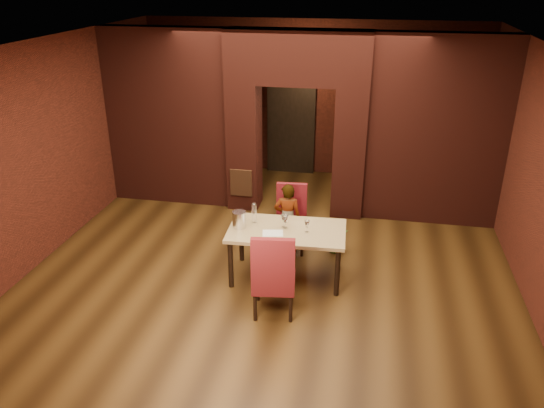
{
  "coord_description": "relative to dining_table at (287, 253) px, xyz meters",
  "views": [
    {
      "loc": [
        1.31,
        -6.92,
        4.11
      ],
      "look_at": [
        -0.05,
        0.0,
        0.96
      ],
      "focal_mm": 35.0,
      "sensor_mm": 36.0,
      "label": 1
    }
  ],
  "objects": [
    {
      "name": "wall_left",
      "position": [
        -3.74,
        0.39,
        1.22
      ],
      "size": [
        0.04,
        8.0,
        3.2
      ],
      "primitive_type": "cube",
      "color": "maroon",
      "rests_on": "ground"
    },
    {
      "name": "pillar_right",
      "position": [
        0.71,
        2.39,
        0.77
      ],
      "size": [
        0.55,
        0.55,
        2.3
      ],
      "primitive_type": "cube",
      "color": "maroon",
      "rests_on": "ground"
    },
    {
      "name": "wall_back",
      "position": [
        -0.24,
        4.39,
        1.22
      ],
      "size": [
        7.0,
        0.04,
        3.2
      ],
      "primitive_type": "cube",
      "color": "maroon",
      "rests_on": "ground"
    },
    {
      "name": "person_seated",
      "position": [
        -0.11,
        0.74,
        0.19
      ],
      "size": [
        0.43,
        0.3,
        1.15
      ],
      "primitive_type": "imported",
      "rotation": [
        0.0,
        0.0,
        3.2
      ],
      "color": "silver",
      "rests_on": "ground"
    },
    {
      "name": "rear_door_frame",
      "position": [
        -0.64,
        4.29,
        0.67
      ],
      "size": [
        1.02,
        0.04,
        2.22
      ],
      "primitive_type": "cube",
      "color": "black",
      "rests_on": "ground"
    },
    {
      "name": "wine_glass_a",
      "position": [
        -0.06,
        0.06,
        0.47
      ],
      "size": [
        0.08,
        0.08,
        0.18
      ],
      "primitive_type": null,
      "color": "white",
      "rests_on": "dining_table"
    },
    {
      "name": "chair_far",
      "position": [
        -0.08,
        0.82,
        0.14
      ],
      "size": [
        0.51,
        0.51,
        1.05
      ],
      "primitive_type": "cube",
      "rotation": [
        0.0,
        0.0,
        0.07
      ],
      "color": "maroon",
      "rests_on": "ground"
    },
    {
      "name": "wall_front",
      "position": [
        -0.24,
        -3.61,
        1.22
      ],
      "size": [
        7.0,
        0.04,
        3.2
      ],
      "primitive_type": "cube",
      "color": "maroon",
      "rests_on": "ground"
    },
    {
      "name": "water_bottle",
      "position": [
        -0.5,
        0.14,
        0.53
      ],
      "size": [
        0.07,
        0.07,
        0.3
      ],
      "primitive_type": "cylinder",
      "color": "white",
      "rests_on": "dining_table"
    },
    {
      "name": "vent_panel",
      "position": [
        -1.19,
        2.1,
        0.17
      ],
      "size": [
        0.4,
        0.03,
        0.5
      ],
      "primitive_type": "cube",
      "color": "brown",
      "rests_on": "ground"
    },
    {
      "name": "wing_wall_left",
      "position": [
        -2.61,
        2.39,
        1.22
      ],
      "size": [
        2.28,
        0.35,
        3.2
      ],
      "primitive_type": "cube",
      "color": "maroon",
      "rests_on": "ground"
    },
    {
      "name": "lintel",
      "position": [
        -0.24,
        2.39,
        2.37
      ],
      "size": [
        2.45,
        0.55,
        0.9
      ],
      "primitive_type": "cube",
      "color": "maroon",
      "rests_on": "ground"
    },
    {
      "name": "wine_glass_c",
      "position": [
        0.28,
        -0.03,
        0.47
      ],
      "size": [
        0.07,
        0.07,
        0.18
      ],
      "primitive_type": null,
      "color": "white",
      "rests_on": "dining_table"
    },
    {
      "name": "floor",
      "position": [
        -0.24,
        0.39,
        -0.38
      ],
      "size": [
        8.0,
        8.0,
        0.0
      ],
      "primitive_type": "plane",
      "color": "#472C11",
      "rests_on": "ground"
    },
    {
      "name": "pillar_left",
      "position": [
        -1.19,
        2.39,
        0.77
      ],
      "size": [
        0.55,
        0.55,
        2.3
      ],
      "primitive_type": "cube",
      "color": "maroon",
      "rests_on": "ground"
    },
    {
      "name": "chair_near",
      "position": [
        -0.02,
        -0.86,
        0.21
      ],
      "size": [
        0.6,
        0.6,
        1.18
      ],
      "primitive_type": "cube",
      "rotation": [
        0.0,
        0.0,
        3.27
      ],
      "color": "maroon",
      "rests_on": "ground"
    },
    {
      "name": "tasting_sheet",
      "position": [
        -0.17,
        -0.15,
        0.38
      ],
      "size": [
        0.32,
        0.26,
        0.0
      ],
      "primitive_type": "cube",
      "rotation": [
        0.0,
        0.0,
        0.19
      ],
      "color": "white",
      "rests_on": "dining_table"
    },
    {
      "name": "wall_right",
      "position": [
        3.26,
        0.39,
        1.22
      ],
      "size": [
        0.04,
        8.0,
        3.2
      ],
      "primitive_type": "cube",
      "color": "maroon",
      "rests_on": "ground"
    },
    {
      "name": "potted_plant",
      "position": [
        0.63,
        0.89,
        -0.19
      ],
      "size": [
        0.45,
        0.46,
        0.38
      ],
      "primitive_type": "imported",
      "rotation": [
        0.0,
        0.0,
        0.85
      ],
      "color": "#3C7029",
      "rests_on": "ground"
    },
    {
      "name": "wine_bucket",
      "position": [
        -0.67,
        -0.06,
        0.5
      ],
      "size": [
        0.2,
        0.2,
        0.24
      ],
      "primitive_type": "cylinder",
      "color": "silver",
      "rests_on": "dining_table"
    },
    {
      "name": "rear_door",
      "position": [
        -0.64,
        4.33,
        0.67
      ],
      "size": [
        0.9,
        0.08,
        2.1
      ],
      "primitive_type": "cube",
      "color": "black",
      "rests_on": "ground"
    },
    {
      "name": "dining_table",
      "position": [
        0.0,
        0.0,
        0.0
      ],
      "size": [
        1.67,
        1.0,
        0.76
      ],
      "primitive_type": "cube",
      "rotation": [
        0.0,
        0.0,
        0.05
      ],
      "color": "tan",
      "rests_on": "ground"
    },
    {
      "name": "wing_wall_right",
      "position": [
        2.12,
        2.39,
        1.22
      ],
      "size": [
        2.28,
        0.35,
        3.2
      ],
      "primitive_type": "cube",
      "color": "maroon",
      "rests_on": "ground"
    },
    {
      "name": "ceiling",
      "position": [
        -0.24,
        0.39,
        2.82
      ],
      "size": [
        7.0,
        8.0,
        0.04
      ],
      "primitive_type": "cube",
      "color": "silver",
      "rests_on": "ground"
    },
    {
      "name": "wine_glass_b",
      "position": [
        -0.03,
        0.03,
        0.48
      ],
      "size": [
        0.08,
        0.08,
        0.2
      ],
      "primitive_type": null,
      "color": "white",
      "rests_on": "dining_table"
    }
  ]
}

